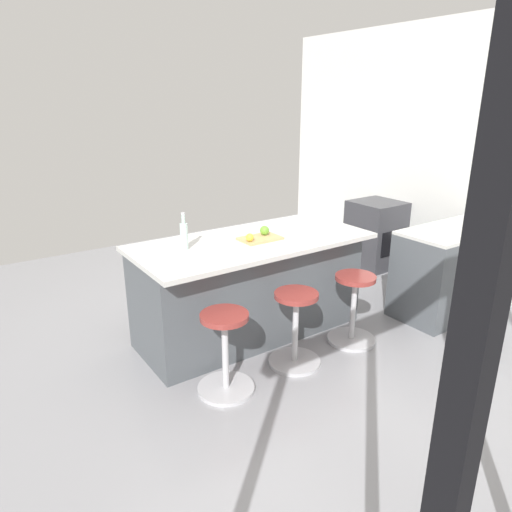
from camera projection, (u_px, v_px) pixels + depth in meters
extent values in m
plane|color=gray|center=(258.00, 342.00, 4.27)|extent=(7.29, 7.29, 0.00)
cube|color=silver|center=(460.00, 157.00, 5.29)|extent=(0.12, 5.57, 2.98)
cube|color=#4C5156|center=(474.00, 264.00, 5.01)|extent=(2.09, 0.60, 0.87)
cube|color=silver|center=(481.00, 224.00, 4.86)|extent=(2.09, 0.60, 0.03)
cube|color=#38383D|center=(494.00, 224.00, 5.02)|extent=(0.44, 0.36, 0.12)
cylinder|color=#B7B7BC|center=(484.00, 203.00, 5.07)|extent=(0.02, 0.02, 0.28)
cube|color=#38383D|center=(375.00, 234.00, 6.09)|extent=(0.60, 0.60, 0.87)
cube|color=black|center=(394.00, 243.00, 5.87)|extent=(0.44, 0.01, 0.32)
cube|color=#4C5156|center=(250.00, 289.00, 4.31)|extent=(2.07, 0.79, 0.90)
cube|color=silver|center=(253.00, 242.00, 4.12)|extent=(2.13, 0.99, 0.04)
cylinder|color=#B7B7BC|center=(351.00, 339.00, 4.29)|extent=(0.44, 0.44, 0.03)
cylinder|color=#B7B7BC|center=(353.00, 310.00, 4.20)|extent=(0.05, 0.05, 0.59)
cylinder|color=maroon|center=(356.00, 278.00, 4.09)|extent=(0.36, 0.36, 0.04)
cylinder|color=#B7B7BC|center=(294.00, 361.00, 3.93)|extent=(0.44, 0.44, 0.03)
cylinder|color=#B7B7BC|center=(295.00, 330.00, 3.83)|extent=(0.05, 0.05, 0.59)
cylinder|color=maroon|center=(296.00, 295.00, 3.73)|extent=(0.36, 0.36, 0.04)
cylinder|color=#B7B7BC|center=(226.00, 388.00, 3.57)|extent=(0.44, 0.44, 0.03)
cylinder|color=#B7B7BC|center=(225.00, 354.00, 3.47)|extent=(0.05, 0.05, 0.59)
cylinder|color=maroon|center=(224.00, 316.00, 3.37)|extent=(0.36, 0.36, 0.04)
cube|color=tan|center=(260.00, 238.00, 4.11)|extent=(0.36, 0.24, 0.02)
sphere|color=gold|center=(250.00, 237.00, 3.99)|extent=(0.07, 0.07, 0.07)
sphere|color=#609E2D|center=(265.00, 230.00, 4.17)|extent=(0.08, 0.08, 0.08)
cylinder|color=silver|center=(184.00, 237.00, 3.82)|extent=(0.06, 0.06, 0.22)
cylinder|color=silver|center=(183.00, 219.00, 3.77)|extent=(0.03, 0.03, 0.08)
cylinder|color=#B7B7BC|center=(183.00, 213.00, 3.75)|extent=(0.03, 0.03, 0.02)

